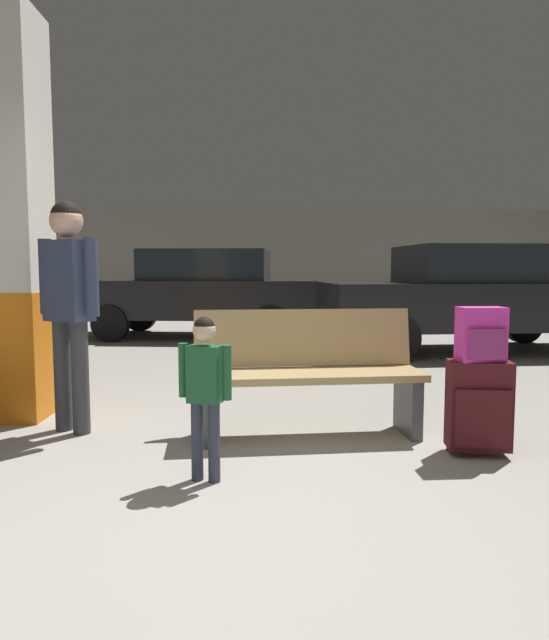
{
  "coord_description": "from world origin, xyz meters",
  "views": [
    {
      "loc": [
        0.14,
        -2.31,
        1.18
      ],
      "look_at": [
        0.25,
        1.3,
        0.85
      ],
      "focal_mm": 31.37,
      "sensor_mm": 36.0,
      "label": 1
    }
  ],
  "objects": [
    {
      "name": "child",
      "position": [
        -0.15,
        0.73,
        0.57
      ],
      "size": [
        0.3,
        0.22,
        0.92
      ],
      "color": "#33384C",
      "rests_on": "ground_plane"
    },
    {
      "name": "structural_pillar",
      "position": [
        -1.82,
        2.17,
        1.57
      ],
      "size": [
        0.57,
        0.57,
        3.16
      ],
      "color": "orange",
      "rests_on": "ground_plane"
    },
    {
      "name": "parked_car_near",
      "position": [
        3.19,
        5.58,
        0.81
      ],
      "size": [
        4.2,
        2.01,
        1.51
      ],
      "color": "black",
      "rests_on": "ground_plane"
    },
    {
      "name": "garage_back_wall",
      "position": [
        0.0,
        12.86,
        1.4
      ],
      "size": [
        18.0,
        0.12,
        2.8
      ],
      "primitive_type": "cube",
      "color": "gray",
      "rests_on": "ground_plane"
    },
    {
      "name": "suitcase",
      "position": [
        1.54,
        1.11,
        0.32
      ],
      "size": [
        0.4,
        0.27,
        0.6
      ],
      "color": "#471419",
      "rests_on": "ground_plane"
    },
    {
      "name": "parked_car_far",
      "position": [
        -0.85,
        7.46,
        0.81
      ],
      "size": [
        4.24,
        2.09,
        1.51
      ],
      "color": "black",
      "rests_on": "ground_plane"
    },
    {
      "name": "ground_plane",
      "position": [
        0.0,
        4.0,
        -0.05
      ],
      "size": [
        18.0,
        18.0,
        0.1
      ],
      "primitive_type": "cube",
      "color": "gray"
    },
    {
      "name": "bench",
      "position": [
        0.49,
        1.6,
        0.44
      ],
      "size": [
        1.64,
        0.66,
        0.89
      ],
      "color": "tan",
      "rests_on": "ground_plane"
    },
    {
      "name": "backpack_bright",
      "position": [
        1.54,
        1.11,
        0.77
      ],
      "size": [
        0.29,
        0.2,
        0.34
      ],
      "color": "#D833A5",
      "rests_on": "suitcase"
    },
    {
      "name": "adult",
      "position": [
        -1.21,
        1.71,
        1.02
      ],
      "size": [
        0.5,
        0.34,
        1.66
      ],
      "color": "#38383D",
      "rests_on": "ground_plane"
    }
  ]
}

